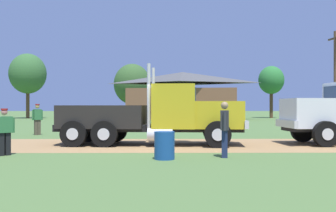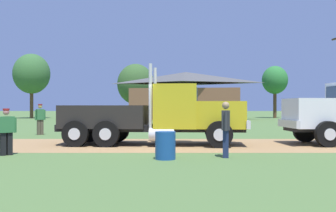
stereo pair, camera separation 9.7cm
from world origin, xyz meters
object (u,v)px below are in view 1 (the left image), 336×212
visitor_standing_near (225,127)px  shed_building (183,96)px  visitor_by_barrel (4,130)px  visitor_far_side (37,118)px  steel_barrel (164,145)px  utility_pole_near (335,75)px  truck_foreground_white (154,116)px

visitor_standing_near → shed_building: bearing=89.5°
visitor_by_barrel → visitor_far_side: visitor_far_side is taller
visitor_standing_near → steel_barrel: bearing=-167.7°
shed_building → utility_pole_near: bearing=-44.6°
shed_building → visitor_far_side: bearing=-110.6°
utility_pole_near → truck_foreground_white: bearing=-131.0°
visitor_by_barrel → visitor_standing_near: bearing=-4.3°
visitor_far_side → utility_pole_near: 25.61m
visitor_standing_near → visitor_far_side: (-9.06, 9.64, -0.02)m
visitor_standing_near → utility_pole_near: utility_pole_near is taller
steel_barrel → utility_pole_near: size_ratio=0.10×
visitor_far_side → visitor_by_barrel: bearing=-78.6°
visitor_standing_near → shed_building: shed_building is taller
truck_foreground_white → visitor_far_side: bearing=140.3°
visitor_standing_near → visitor_by_barrel: 7.25m
visitor_far_side → steel_barrel: visitor_far_side is taller
truck_foreground_white → shed_building: bearing=85.0°
visitor_standing_near → visitor_by_barrel: size_ratio=1.14×
truck_foreground_white → shed_building: size_ratio=0.58×
steel_barrel → visitor_far_side: bearing=125.4°
visitor_far_side → utility_pole_near: (22.22, 12.28, 3.41)m
visitor_far_side → steel_barrel: size_ratio=2.03×
visitor_by_barrel → utility_pole_near: utility_pole_near is taller
truck_foreground_white → steel_barrel: 4.59m
visitor_by_barrel → truck_foreground_white: bearing=36.0°
shed_building → steel_barrel: bearing=-93.6°
visitor_far_side → shed_building: bearing=69.4°
shed_building → utility_pole_near: size_ratio=1.70×
visitor_standing_near → shed_building: 34.66m
truck_foreground_white → steel_barrel: bearing=-84.4°
visitor_standing_near → visitor_far_side: size_ratio=1.02×
steel_barrel → shed_building: bearing=86.4°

